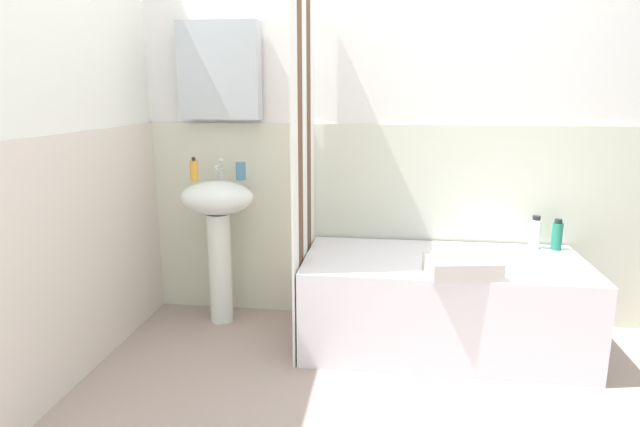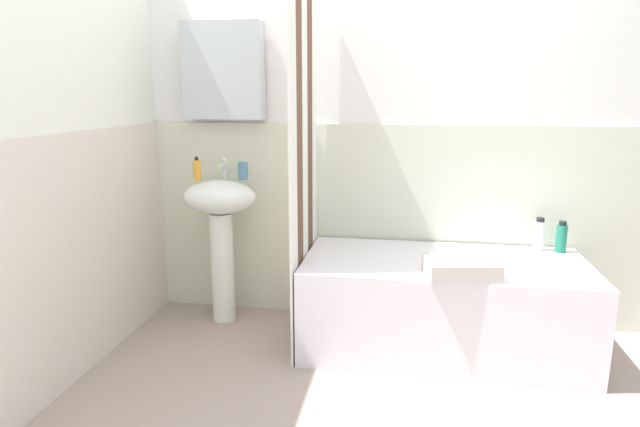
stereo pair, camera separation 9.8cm
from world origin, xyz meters
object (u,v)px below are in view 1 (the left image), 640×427
sink (218,220)px  soap_dispenser (194,170)px  conditioner_bottle (535,233)px  toothbrush_cup (241,171)px  body_wash_bottle (557,235)px  towel_folded (462,266)px  bathtub (442,303)px

sink → soap_dispenser: (-0.13, -0.00, 0.30)m
sink → conditioner_bottle: (1.84, 0.11, -0.05)m
toothbrush_cup → body_wash_bottle: (1.83, 0.04, -0.34)m
soap_dispenser → body_wash_bottle: (2.09, 0.10, -0.35)m
soap_dispenser → toothbrush_cup: soap_dispenser is taller
towel_folded → sink: bearing=162.9°
toothbrush_cup → towel_folded: (1.24, -0.48, -0.38)m
sink → body_wash_bottle: size_ratio=4.91×
toothbrush_cup → bathtub: size_ratio=0.07×
toothbrush_cup → bathtub: toothbrush_cup is taller
soap_dispenser → sink: bearing=1.6°
soap_dispenser → towel_folded: soap_dispenser is taller
toothbrush_cup → towel_folded: toothbrush_cup is taller
toothbrush_cup → towel_folded: size_ratio=0.31×
bathtub → conditioner_bottle: conditioner_bottle is taller
body_wash_bottle → toothbrush_cup: bearing=-178.7°
bathtub → body_wash_bottle: 0.78m
sink → toothbrush_cup: (0.13, 0.05, 0.29)m
soap_dispenser → toothbrush_cup: 0.27m
sink → toothbrush_cup: toothbrush_cup is taller
bathtub → body_wash_bottle: (0.65, 0.26, 0.34)m
toothbrush_cup → bathtub: 1.38m
bathtub → towel_folded: 0.40m
soap_dispenser → conditioner_bottle: 2.01m
conditioner_bottle → towel_folded: bearing=-131.8°
soap_dispenser → towel_folded: 1.61m
bathtub → towel_folded: towel_folded is taller
soap_dispenser → body_wash_bottle: bearing=2.7°
sink → soap_dispenser: bearing=-178.4°
soap_dispenser → towel_folded: bearing=-15.6°
conditioner_bottle → towel_folded: size_ratio=0.57×
soap_dispenser → toothbrush_cup: bearing=12.2°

